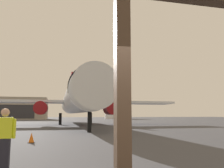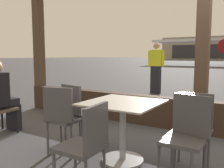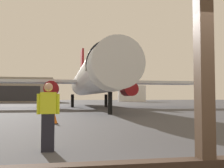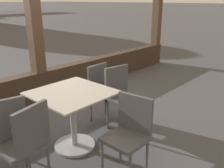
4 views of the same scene
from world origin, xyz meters
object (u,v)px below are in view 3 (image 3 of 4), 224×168
Objects in this scene: ground_crew_worker at (48,116)px; fuel_storage_tank at (132,94)px; traffic_cone at (55,119)px; airplane at (91,80)px; distant_hangar at (15,90)px.

ground_crew_worker is 0.18× the size of fuel_storage_tank.
ground_crew_worker is at bearing -89.68° from traffic_cone.
distant_hangar is at bearing 110.12° from airplane.
ground_crew_worker is (-4.14, -28.98, -2.91)m from airplane.
distant_hangar is at bearing 100.19° from ground_crew_worker.
ground_crew_worker is 80.43m from distant_hangar.
fuel_storage_tank is (38.06, 2.46, -0.91)m from distant_hangar.
airplane is at bearing 81.87° from ground_crew_worker.
airplane is 53.39m from distant_hangar.
airplane reaches higher than distant_hangar.
ground_crew_worker is at bearing -106.29° from fuel_storage_tank.
traffic_cone is 0.06× the size of fuel_storage_tank.
fuel_storage_tank is (19.70, 52.59, -1.10)m from airplane.
fuel_storage_tank reaches higher than traffic_cone.
distant_hangar reaches higher than fuel_storage_tank.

